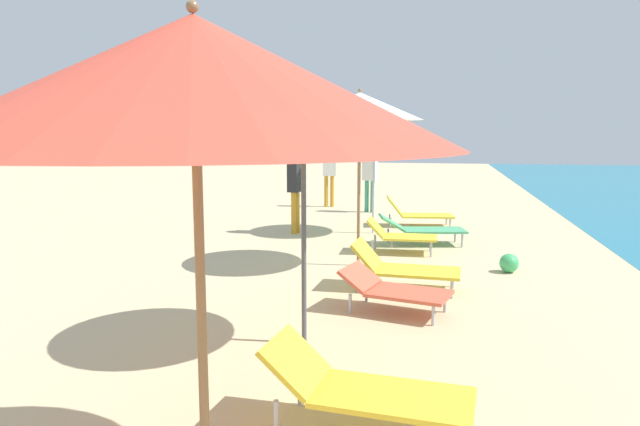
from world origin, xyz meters
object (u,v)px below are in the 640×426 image
object	(u,v)px
umbrella_fourth	(360,107)
lounger_farthest_shoreside	(417,213)
beach_ball	(509,263)
umbrella_farthest	(374,121)
person_walking_mid	(295,182)
lounger_fourth_inland	(403,267)
person_walking_far	(370,173)
lounger_third_shoreside	(394,289)
lounger_fourth_shoreside	(400,235)
lounger_second_shoreside	(364,387)
lounger_farthest_inland	(421,228)
umbrella_second	(195,83)
umbrella_third	(303,117)
person_walking_near	(329,168)

from	to	relation	value
umbrella_fourth	lounger_farthest_shoreside	distance (m)	4.73
umbrella_fourth	beach_ball	distance (m)	3.32
umbrella_farthest	person_walking_mid	distance (m)	2.07
umbrella_fourth	lounger_fourth_inland	world-z (taller)	umbrella_fourth
lounger_farthest_shoreside	person_walking_mid	size ratio (longest dim) A/B	0.88
person_walking_far	umbrella_farthest	bearing A→B (deg)	27.31
lounger_third_shoreside	lounger_fourth_shoreside	distance (m)	3.43
lounger_second_shoreside	lounger_farthest_inland	bearing A→B (deg)	94.30
umbrella_second	umbrella_third	distance (m)	2.91
lounger_farthest_inland	person_walking_near	xyz separation A→B (m)	(-2.75, 5.11, 0.78)
lounger_fourth_inland	person_walking_far	xyz separation A→B (m)	(-1.35, 7.46, 0.73)
lounger_fourth_inland	person_walking_near	distance (m)	8.76
lounger_second_shoreside	lounger_third_shoreside	distance (m)	2.84
person_walking_near	beach_ball	distance (m)	8.22
lounger_second_shoreside	person_walking_near	distance (m)	12.49
lounger_fourth_shoreside	lounger_farthest_shoreside	xyz separation A→B (m)	(0.19, 3.00, -0.02)
lounger_third_shoreside	umbrella_third	bearing A→B (deg)	-110.09
person_walking_near	beach_ball	size ratio (longest dim) A/B	6.16
umbrella_second	umbrella_fourth	size ratio (longest dim) A/B	0.98
person_walking_mid	beach_ball	world-z (taller)	person_walking_mid
lounger_farthest_shoreside	lounger_fourth_shoreside	bearing A→B (deg)	-100.78
person_walking_mid	lounger_farthest_inland	bearing A→B (deg)	-5.64
lounger_farthest_shoreside	person_walking_mid	world-z (taller)	person_walking_mid
lounger_farthest_inland	beach_ball	size ratio (longest dim) A/B	5.84
person_walking_near	person_walking_mid	world-z (taller)	person_walking_near
person_walking_mid	lounger_fourth_inland	bearing A→B (deg)	-47.67
umbrella_second	lounger_fourth_inland	distance (m)	5.59
umbrella_farthest	umbrella_fourth	bearing A→B (deg)	-88.07
umbrella_second	lounger_farthest_shoreside	bearing A→B (deg)	86.28
lounger_second_shoreside	umbrella_third	xyz separation A→B (m)	(-0.82, 1.64, 1.94)
lounger_second_shoreside	person_walking_mid	size ratio (longest dim) A/B	0.86
lounger_second_shoreside	person_walking_far	world-z (taller)	person_walking_far
lounger_farthest_shoreside	person_walking_mid	bearing A→B (deg)	-157.40
lounger_third_shoreside	person_walking_near	distance (m)	9.74
lounger_third_shoreside	person_walking_near	bearing A→B (deg)	119.50
umbrella_fourth	lounger_third_shoreside	bearing A→B (deg)	-72.05
umbrella_fourth	person_walking_far	xyz separation A→B (m)	(-0.56, 6.18, -1.48)
lounger_third_shoreside	beach_ball	xyz separation A→B (m)	(1.57, 2.33, -0.14)
lounger_second_shoreside	lounger_third_shoreside	size ratio (longest dim) A/B	1.11
lounger_third_shoreside	lounger_fourth_shoreside	size ratio (longest dim) A/B	1.12
person_walking_near	lounger_fourth_shoreside	bearing A→B (deg)	10.52
lounger_second_shoreside	person_walking_far	bearing A→B (deg)	102.35
umbrella_second	person_walking_near	world-z (taller)	umbrella_second
umbrella_third	lounger_farthest_inland	size ratio (longest dim) A/B	1.50
lounger_second_shoreside	lounger_fourth_inland	bearing A→B (deg)	95.24
umbrella_third	lounger_farthest_shoreside	world-z (taller)	umbrella_third
lounger_fourth_shoreside	lounger_farthest_inland	distance (m)	0.90
umbrella_third	lounger_farthest_inland	bearing A→B (deg)	79.62
lounger_farthest_inland	umbrella_fourth	bearing A→B (deg)	-128.08
umbrella_second	umbrella_farthest	xyz separation A→B (m)	(-0.19, 9.44, -0.02)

